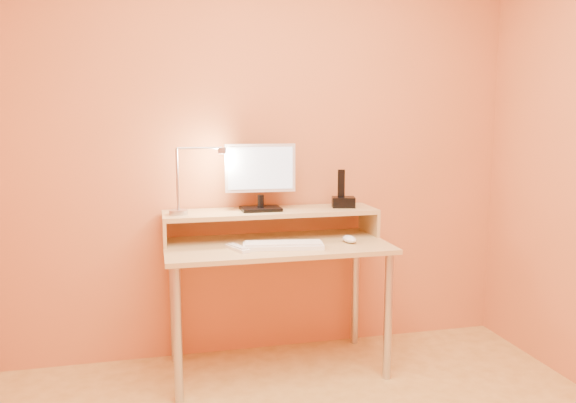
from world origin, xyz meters
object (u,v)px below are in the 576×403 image
object	(u,v)px
lamp_base	(178,212)
remote_control	(238,248)
monitor_panel	(260,168)
keyboard	(283,246)
mouse	(349,239)
phone_dock	(343,202)

from	to	relation	value
lamp_base	remote_control	xyz separation A→B (m)	(0.29, -0.22, -0.16)
monitor_panel	lamp_base	xyz separation A→B (m)	(-0.46, -0.04, -0.23)
keyboard	mouse	distance (m)	0.38
phone_dock	mouse	size ratio (longest dim) A/B	1.14
lamp_base	mouse	world-z (taller)	lamp_base
keyboard	remote_control	xyz separation A→B (m)	(-0.24, 0.01, -0.00)
monitor_panel	phone_dock	world-z (taller)	monitor_panel
monitor_panel	mouse	xyz separation A→B (m)	(0.45, -0.23, -0.38)
lamp_base	phone_dock	size ratio (longest dim) A/B	0.77
lamp_base	mouse	bearing A→B (deg)	-11.91
monitor_panel	remote_control	world-z (taller)	monitor_panel
monitor_panel	keyboard	distance (m)	0.48
monitor_panel	remote_control	size ratio (longest dim) A/B	2.20
lamp_base	remote_control	distance (m)	0.40
phone_dock	remote_control	size ratio (longest dim) A/B	0.73
keyboard	remote_control	world-z (taller)	keyboard
lamp_base	phone_dock	bearing A→B (deg)	1.82
lamp_base	remote_control	bearing A→B (deg)	-38.09
monitor_panel	keyboard	bearing A→B (deg)	-72.46
monitor_panel	remote_control	xyz separation A→B (m)	(-0.17, -0.26, -0.39)
lamp_base	keyboard	distance (m)	0.60
monitor_panel	phone_dock	size ratio (longest dim) A/B	3.02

